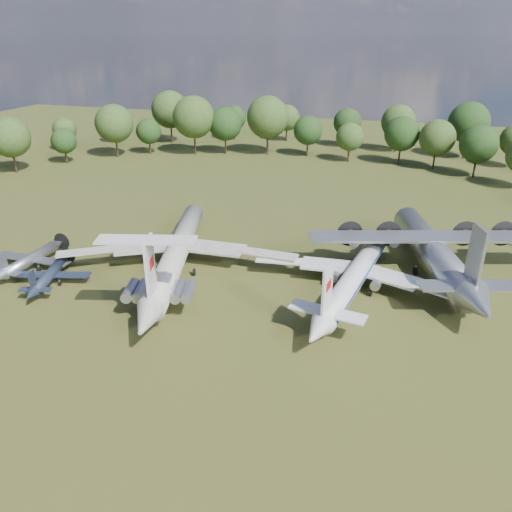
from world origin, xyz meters
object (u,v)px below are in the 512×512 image
(il62_airliner, at_px, (177,256))
(small_prop_west, at_px, (50,277))
(tu104_jet, at_px, (356,277))
(person_on_il62, at_px, (157,276))
(an12_transport, at_px, (432,255))
(small_prop_northwest, at_px, (31,262))

(il62_airliner, height_order, small_prop_west, il62_airliner)
(tu104_jet, height_order, small_prop_west, tu104_jet)
(small_prop_west, bearing_deg, person_on_il62, -24.02)
(tu104_jet, bearing_deg, il62_airliner, -168.20)
(an12_transport, height_order, person_on_il62, person_on_il62)
(small_prop_west, distance_m, small_prop_northwest, 7.03)
(il62_airliner, distance_m, small_prop_west, 18.44)
(tu104_jet, relative_size, small_prop_west, 2.61)
(tu104_jet, height_order, small_prop_northwest, tu104_jet)
(il62_airliner, height_order, person_on_il62, person_on_il62)
(tu104_jet, relative_size, an12_transport, 0.98)
(il62_airliner, xyz_separation_m, small_prop_northwest, (-21.58, -6.46, -1.10))
(person_on_il62, bearing_deg, small_prop_northwest, -25.25)
(tu104_jet, relative_size, person_on_il62, 25.41)
(il62_airliner, bearing_deg, tu104_jet, -11.99)
(an12_transport, bearing_deg, il62_airliner, 179.18)
(person_on_il62, bearing_deg, small_prop_west, -19.45)
(small_prop_northwest, bearing_deg, an12_transport, 16.84)
(tu104_jet, xyz_separation_m, small_prop_northwest, (-48.41, -8.10, -0.78))
(il62_airliner, xyz_separation_m, an12_transport, (36.97, 10.89, 0.37))
(an12_transport, bearing_deg, person_on_il62, -162.16)
(small_prop_west, distance_m, person_on_il62, 19.64)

